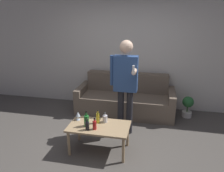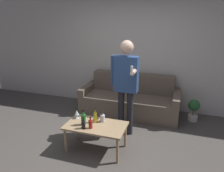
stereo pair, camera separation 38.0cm
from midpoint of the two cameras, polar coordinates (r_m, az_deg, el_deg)
name	(u,v)px [view 2 (the right image)]	position (r m, az deg, el deg)	size (l,w,h in m)	color
ground_plane	(100,155)	(3.66, 0.02, -17.62)	(16.00, 16.00, 0.00)	#514C47
wall_back	(133,51)	(5.09, 7.55, 9.15)	(8.00, 0.06, 2.70)	silver
couch	(130,100)	(4.95, 6.97, -3.67)	(2.14, 0.84, 0.86)	#6B5B4C
coffee_table	(96,128)	(3.57, -1.16, -10.94)	(0.97, 0.56, 0.46)	tan
bottle_orange	(83,119)	(3.52, -4.38, -8.69)	(0.08, 0.08, 0.25)	#23752D
bottle_green	(103,118)	(3.61, 0.54, -8.43)	(0.08, 0.08, 0.17)	silver
bottle_dark	(95,117)	(3.59, -1.34, -8.19)	(0.06, 0.06, 0.23)	yellow
bottle_yellow	(83,124)	(3.42, -4.31, -9.99)	(0.06, 0.06, 0.18)	black
bottle_red	(91,124)	(3.42, -2.40, -9.90)	(0.06, 0.06, 0.19)	#B21E1E
wine_glass_near	(77,113)	(3.73, -6.33, -7.03)	(0.08, 0.08, 0.15)	silver
person_standing_front	(126,81)	(3.84, 6.46, 1.33)	(0.49, 0.44, 1.73)	#232328
potted_plant	(194,109)	(4.94, 22.67, -5.54)	(0.24, 0.24, 0.47)	silver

